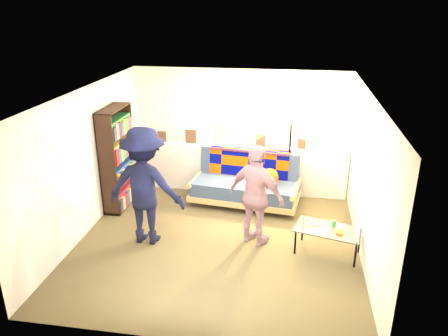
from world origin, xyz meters
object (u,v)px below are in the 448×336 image
bookshelf (118,161)px  coffee_table (329,231)px  person_left (145,186)px  futon_sofa (247,183)px  person_right (257,196)px  floor_lamp (291,142)px

bookshelf → coffee_table: (3.83, -1.12, -0.50)m
person_left → futon_sofa: bearing=-127.8°
bookshelf → person_right: bearing=-20.1°
futon_sofa → coffee_table: (1.46, -1.60, -0.01)m
bookshelf → floor_lamp: bookshelf is taller
bookshelf → floor_lamp: size_ratio=1.15×
futon_sofa → bookshelf: 2.47m
person_left → coffee_table: bearing=-175.9°
coffee_table → floor_lamp: floor_lamp is taller
coffee_table → floor_lamp: 2.16m
person_right → coffee_table: bearing=-157.9°
futon_sofa → floor_lamp: size_ratio=1.29×
futon_sofa → person_right: 1.56m
coffee_table → person_left: size_ratio=0.58×
bookshelf → person_left: bearing=-51.6°
futon_sofa → bookshelf: size_ratio=1.13×
coffee_table → person_right: size_ratio=0.67×
person_right → futon_sofa: bearing=-48.8°
futon_sofa → person_left: bearing=-130.7°
coffee_table → floor_lamp: (-0.66, 1.90, 0.78)m
bookshelf → floor_lamp: (3.17, 0.78, 0.29)m
floor_lamp → person_left: (-2.23, -1.97, -0.21)m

